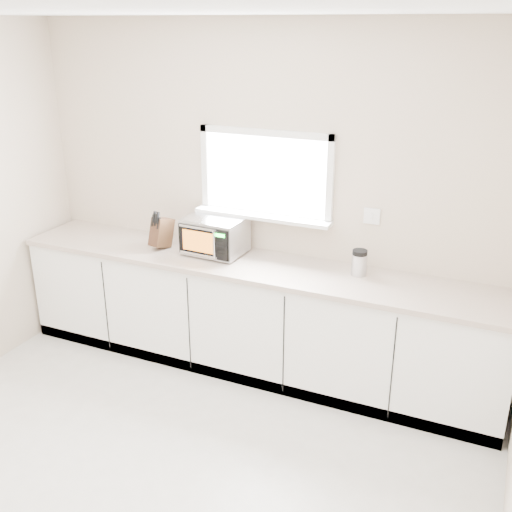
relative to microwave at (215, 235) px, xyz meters
The scene contains 8 objects.
ground 2.09m from the microwave, 79.02° to the right, with size 4.00×4.00×0.00m, color beige.
back_wall 0.51m from the microwave, 35.05° to the left, with size 4.00×0.17×2.70m.
cabinets 0.72m from the microwave, ahead, with size 3.92×0.60×0.88m, color white.
countertop 0.39m from the microwave, 11.13° to the right, with size 3.92×0.64×0.04m, color #B9A699.
microwave is the anchor object (origin of this frame).
knife_block 0.46m from the microwave, behind, with size 0.15×0.24×0.32m.
cutting_board 0.19m from the microwave, 107.88° to the left, with size 0.26×0.26×0.02m, color brown.
coffee_grinder 1.17m from the microwave, ahead, with size 0.14×0.14×0.20m.
Camera 1 is at (1.78, -2.20, 2.66)m, focal length 42.00 mm.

